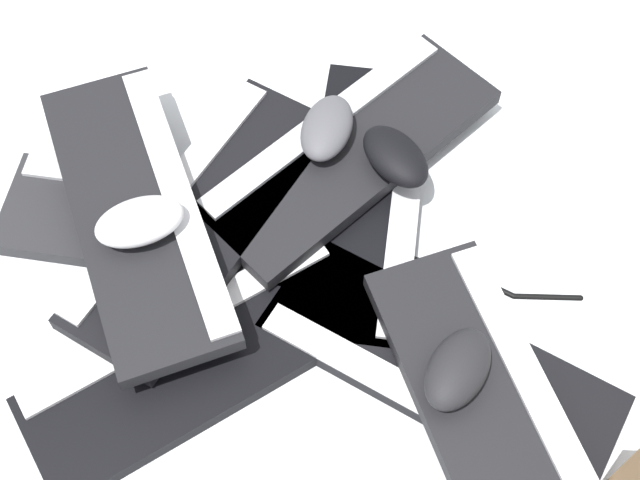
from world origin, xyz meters
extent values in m
plane|color=silver|center=(0.00, 0.00, 0.00)|extent=(3.20, 3.20, 0.00)
cube|color=black|center=(0.15, -0.08, 0.01)|extent=(0.45, 0.20, 0.02)
cube|color=silver|center=(0.14, -0.13, 0.03)|extent=(0.42, 0.08, 0.01)
cube|color=black|center=(-0.03, 0.11, 0.01)|extent=(0.27, 0.46, 0.02)
cube|color=silver|center=(0.02, 0.12, 0.03)|extent=(0.16, 0.41, 0.01)
cube|color=#232326|center=(-0.26, -0.04, 0.01)|extent=(0.46, 0.26, 0.02)
cube|color=silver|center=(-0.27, 0.01, 0.03)|extent=(0.41, 0.15, 0.01)
cube|color=black|center=(-0.12, -0.20, 0.01)|extent=(0.37, 0.45, 0.02)
cube|color=silver|center=(-0.17, -0.16, 0.03)|extent=(0.26, 0.37, 0.01)
cube|color=black|center=(-0.07, 0.15, 0.04)|extent=(0.31, 0.46, 0.02)
cube|color=#B2B5BA|center=(-0.12, 0.17, 0.06)|extent=(0.19, 0.40, 0.01)
cube|color=black|center=(0.23, -0.13, 0.04)|extent=(0.41, 0.42, 0.02)
cube|color=silver|center=(0.27, -0.09, 0.06)|extent=(0.32, 0.33, 0.01)
cube|color=black|center=(-0.20, -0.03, 0.04)|extent=(0.20, 0.45, 0.02)
cube|color=silver|center=(-0.26, -0.02, 0.06)|extent=(0.08, 0.42, 0.01)
cube|color=black|center=(-0.27, -0.07, 0.07)|extent=(0.42, 0.42, 0.02)
cube|color=silver|center=(-0.23, -0.03, 0.09)|extent=(0.32, 0.32, 0.01)
ellipsoid|color=black|center=(-0.01, 0.14, 0.08)|extent=(0.13, 0.11, 0.04)
ellipsoid|color=black|center=(0.17, -0.10, 0.08)|extent=(0.08, 0.12, 0.04)
ellipsoid|color=silver|center=(-0.25, -0.10, 0.11)|extent=(0.12, 0.12, 0.04)
ellipsoid|color=#4C4C51|center=(-0.11, 0.15, 0.08)|extent=(0.08, 0.12, 0.04)
cylinder|color=black|center=(0.24, 0.07, 0.00)|extent=(0.08, 0.04, 0.01)
cylinder|color=black|center=(0.17, 0.06, 0.00)|extent=(0.07, 0.01, 0.01)
cylinder|color=black|center=(0.09, 0.05, 0.00)|extent=(0.09, 0.02, 0.01)
cylinder|color=black|center=(0.00, 0.04, 0.00)|extent=(0.10, 0.03, 0.01)
cylinder|color=black|center=(-0.10, 0.03, 0.00)|extent=(0.09, 0.02, 0.01)
cylinder|color=black|center=(-0.16, 0.06, 0.00)|extent=(0.04, 0.05, 0.01)
cylinder|color=black|center=(-0.20, 0.11, 0.00)|extent=(0.04, 0.07, 0.01)
sphere|color=black|center=(0.28, 0.09, 0.00)|extent=(0.01, 0.01, 0.01)
sphere|color=black|center=(0.20, 0.05, 0.00)|extent=(0.01, 0.01, 0.01)
sphere|color=black|center=(0.13, 0.06, 0.00)|extent=(0.01, 0.01, 0.01)
sphere|color=black|center=(0.04, 0.05, 0.00)|extent=(0.01, 0.01, 0.01)
sphere|color=black|center=(-0.05, 0.02, 0.00)|extent=(0.01, 0.01, 0.01)
sphere|color=black|center=(-0.14, 0.03, 0.00)|extent=(0.01, 0.01, 0.01)
sphere|color=black|center=(-0.18, 0.08, 0.00)|extent=(0.01, 0.01, 0.01)
sphere|color=black|center=(-0.22, 0.14, 0.00)|extent=(0.01, 0.01, 0.01)
camera|label=1|loc=(0.19, -0.52, 1.03)|focal=50.00mm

